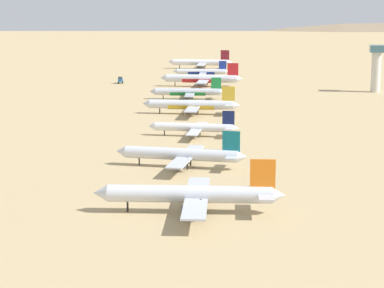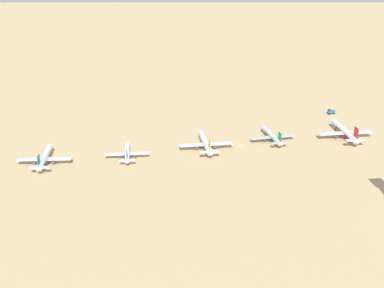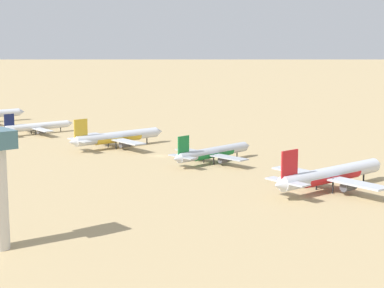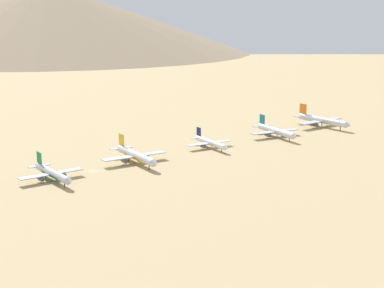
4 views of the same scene
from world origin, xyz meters
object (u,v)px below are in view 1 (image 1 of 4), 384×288
(parked_jet_0, at_px, (201,62))
(parked_jet_6, at_px, (183,155))
(parked_jet_1, at_px, (202,72))
(service_truck, at_px, (120,80))
(parked_jet_7, at_px, (192,195))
(parked_jet_2, at_px, (202,79))
(parked_jet_4, at_px, (192,105))
(control_tower, at_px, (376,66))
(parked_jet_5, at_px, (195,128))
(parked_jet_3, at_px, (188,92))

(parked_jet_0, bearing_deg, parked_jet_6, 96.08)
(parked_jet_1, relative_size, service_truck, 6.30)
(parked_jet_0, height_order, parked_jet_7, parked_jet_7)
(parked_jet_2, distance_m, service_truck, 48.43)
(parked_jet_4, bearing_deg, parked_jet_7, 97.82)
(control_tower, bearing_deg, service_truck, -7.72)
(parked_jet_7, height_order, control_tower, control_tower)
(parked_jet_6, xyz_separation_m, control_tower, (-72.90, -181.52, 9.80))
(parked_jet_0, distance_m, parked_jet_6, 289.95)
(parked_jet_6, xyz_separation_m, parked_jet_7, (-9.01, 45.54, 0.53))
(parked_jet_0, xyz_separation_m, parked_jet_4, (-20.09, 190.89, -0.26))
(parked_jet_7, xyz_separation_m, control_tower, (-63.89, -227.06, 9.27))
(parked_jet_0, xyz_separation_m, control_tower, (-103.61, 106.81, 9.38))
(parked_jet_2, bearing_deg, control_tower, 173.69)
(parked_jet_2, bearing_deg, parked_jet_4, 94.47)
(parked_jet_1, relative_size, control_tower, 1.43)
(parked_jet_5, xyz_separation_m, service_truck, (62.69, -151.92, -1.12))
(parked_jet_6, bearing_deg, parked_jet_2, -84.64)
(parked_jet_1, bearing_deg, parked_jet_0, -82.49)
(parked_jet_4, distance_m, parked_jet_6, 98.01)
(parked_jet_1, xyz_separation_m, service_truck, (41.45, 37.99, -1.22))
(parked_jet_2, relative_size, parked_jet_5, 1.37)
(parked_jet_5, xyz_separation_m, parked_jet_6, (-2.88, 48.37, 0.63))
(parked_jet_2, distance_m, control_tower, 91.90)
(parked_jet_2, height_order, control_tower, control_tower)
(parked_jet_5, bearing_deg, control_tower, -119.65)
(service_truck, bearing_deg, parked_jet_5, 112.42)
(parked_jet_3, distance_m, parked_jet_4, 45.52)
(parked_jet_2, bearing_deg, parked_jet_7, 96.49)
(parked_jet_1, distance_m, parked_jet_4, 141.50)
(parked_jet_2, distance_m, parked_jet_6, 192.41)
(parked_jet_4, xyz_separation_m, parked_jet_6, (-10.62, 97.43, -0.16))
(parked_jet_6, bearing_deg, parked_jet_5, -86.59)
(parked_jet_0, relative_size, parked_jet_6, 1.11)
(parked_jet_3, bearing_deg, parked_jet_6, 97.46)
(parked_jet_0, distance_m, parked_jet_1, 50.48)
(parked_jet_7, relative_size, service_truck, 8.21)
(parked_jet_5, height_order, control_tower, control_tower)
(parked_jet_6, distance_m, control_tower, 195.85)
(parked_jet_1, bearing_deg, control_tower, 149.67)
(parked_jet_6, bearing_deg, parked_jet_4, -83.78)
(parked_jet_2, relative_size, parked_jet_7, 1.01)
(parked_jet_1, bearing_deg, parked_jet_2, 97.48)
(parked_jet_2, height_order, service_truck, parked_jet_2)
(parked_jet_2, relative_size, service_truck, 8.26)
(parked_jet_6, relative_size, service_truck, 7.22)
(parked_jet_1, bearing_deg, parked_jet_6, 95.78)
(parked_jet_3, xyz_separation_m, parked_jet_4, (-8.01, 44.80, 0.50))
(parked_jet_1, relative_size, parked_jet_4, 0.83)
(parked_jet_7, bearing_deg, parked_jet_1, -83.34)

